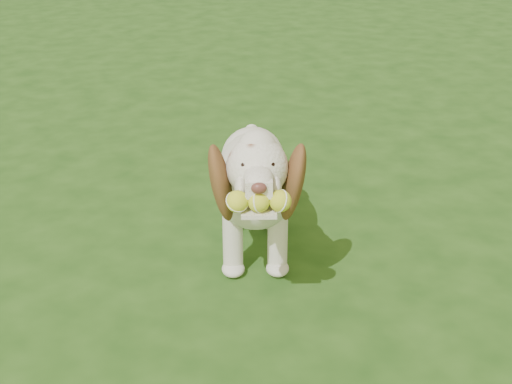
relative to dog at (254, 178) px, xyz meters
name	(u,v)px	position (x,y,z in m)	size (l,w,h in m)	color
ground	(124,289)	(-0.55, -0.04, -0.36)	(80.00, 80.00, 0.00)	#1C4012
dog	(254,178)	(0.00, 0.00, 0.00)	(0.58, 1.03, 0.68)	silver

